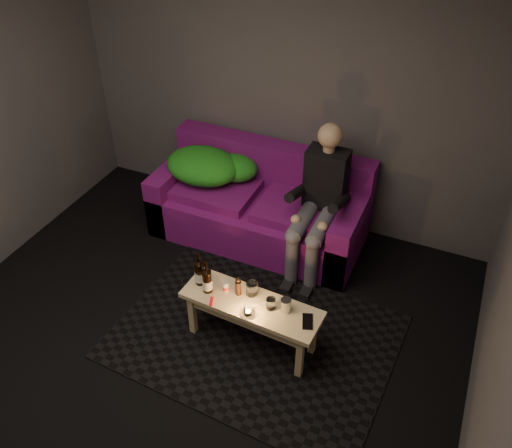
{
  "coord_description": "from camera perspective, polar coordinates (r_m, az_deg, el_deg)",
  "views": [
    {
      "loc": [
        1.56,
        -1.91,
        3.27
      ],
      "look_at": [
        0.13,
        1.32,
        0.51
      ],
      "focal_mm": 38.0,
      "sensor_mm": 36.0,
      "label": 1
    }
  ],
  "objects": [
    {
      "name": "steel_cup",
      "position": [
        3.85,
        3.15,
        -8.52
      ],
      "size": [
        0.08,
        0.08,
        0.11
      ],
      "primitive_type": "cylinder",
      "rotation": [
        0.0,
        0.0,
        0.01
      ],
      "color": "silver",
      "rests_on": "coffee_table"
    },
    {
      "name": "tumbler_back",
      "position": [
        3.96,
        -0.43,
        -6.8
      ],
      "size": [
        0.11,
        0.11,
        0.1
      ],
      "primitive_type": "cylinder",
      "rotation": [
        0.0,
        0.0,
        0.25
      ],
      "color": "white",
      "rests_on": "coffee_table"
    },
    {
      "name": "pepper_mill",
      "position": [
        3.95,
        -1.87,
        -6.74
      ],
      "size": [
        0.05,
        0.05,
        0.12
      ],
      "primitive_type": "cylinder",
      "rotation": [
        0.0,
        0.0,
        0.04
      ],
      "color": "black",
      "rests_on": "coffee_table"
    },
    {
      "name": "rug",
      "position": [
        4.27,
        -0.19,
        -11.72
      ],
      "size": [
        2.16,
        1.63,
        0.01
      ],
      "primitive_type": "cube",
      "rotation": [
        0.0,
        0.0,
        -0.06
      ],
      "color": "black",
      "rests_on": "floor"
    },
    {
      "name": "room",
      "position": [
        3.27,
        -8.25,
        7.88
      ],
      "size": [
        4.5,
        4.5,
        4.5
      ],
      "color": "silver",
      "rests_on": "ground"
    },
    {
      "name": "sofa",
      "position": [
        5.02,
        0.51,
        1.79
      ],
      "size": [
        1.91,
        0.86,
        0.82
      ],
      "color": "#690E59",
      "rests_on": "floor"
    },
    {
      "name": "beer_bottle_a",
      "position": [
        4.02,
        -5.96,
        -5.11
      ],
      "size": [
        0.07,
        0.07,
        0.29
      ],
      "color": "black",
      "rests_on": "coffee_table"
    },
    {
      "name": "beer_bottle_b",
      "position": [
        3.96,
        -5.17,
        -5.93
      ],
      "size": [
        0.07,
        0.07,
        0.28
      ],
      "color": "black",
      "rests_on": "coffee_table"
    },
    {
      "name": "tealight",
      "position": [
        3.84,
        -0.86,
        -9.27
      ],
      "size": [
        0.05,
        0.05,
        0.04
      ],
      "color": "white",
      "rests_on": "coffee_table"
    },
    {
      "name": "salt_shaker",
      "position": [
        3.99,
        -3.21,
        -6.61
      ],
      "size": [
        0.04,
        0.04,
        0.09
      ],
      "primitive_type": "cylinder",
      "rotation": [
        0.0,
        0.0,
        0.12
      ],
      "color": "silver",
      "rests_on": "coffee_table"
    },
    {
      "name": "floor",
      "position": [
        4.09,
        -9.58,
        -15.74
      ],
      "size": [
        4.5,
        4.5,
        0.0
      ],
      "primitive_type": "plane",
      "color": "black",
      "rests_on": "ground"
    },
    {
      "name": "green_blanket",
      "position": [
        5.03,
        -4.96,
        6.12
      ],
      "size": [
        0.84,
        0.57,
        0.29
      ],
      "color": "#167A1B",
      "rests_on": "sofa"
    },
    {
      "name": "red_lighter",
      "position": [
        3.94,
        -4.72,
        -8.1
      ],
      "size": [
        0.05,
        0.08,
        0.01
      ],
      "primitive_type": "cube",
      "rotation": [
        0.0,
        0.0,
        0.37
      ],
      "color": "red",
      "rests_on": "coffee_table"
    },
    {
      "name": "person",
      "position": [
        4.53,
        6.67,
        2.63
      ],
      "size": [
        0.34,
        0.79,
        1.28
      ],
      "color": "black",
      "rests_on": "sofa"
    },
    {
      "name": "smartphone",
      "position": [
        3.82,
        5.45,
        -10.17
      ],
      "size": [
        0.12,
        0.16,
        0.01
      ],
      "primitive_type": "cube",
      "rotation": [
        0.0,
        0.0,
        0.34
      ],
      "color": "black",
      "rests_on": "coffee_table"
    },
    {
      "name": "coffee_table",
      "position": [
        3.99,
        -0.5,
        -9.02
      ],
      "size": [
        1.06,
        0.39,
        0.43
      ],
      "rotation": [
        0.0,
        0.0,
        -0.06
      ],
      "color": "#EBC989",
      "rests_on": "rug"
    },
    {
      "name": "tumbler_front",
      "position": [
        3.87,
        1.57,
        -8.37
      ],
      "size": [
        0.09,
        0.09,
        0.09
      ],
      "primitive_type": "cylinder",
      "rotation": [
        0.0,
        0.0,
        -0.4
      ],
      "color": "white",
      "rests_on": "coffee_table"
    }
  ]
}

